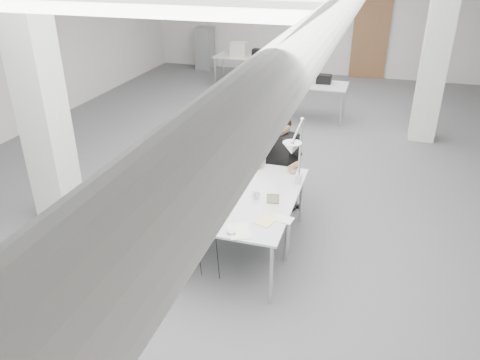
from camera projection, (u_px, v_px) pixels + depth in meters
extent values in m
cube|color=#545456|center=(262.00, 176.00, 7.53)|extent=(10.00, 14.00, 0.02)
cube|color=silver|center=(328.00, 16.00, 12.80)|extent=(10.00, 0.02, 3.20)
cube|color=white|center=(41.00, 102.00, 5.70)|extent=(0.45, 0.45, 3.20)
cube|color=white|center=(436.00, 54.00, 8.29)|extent=(0.45, 0.45, 3.20)
cube|color=brown|center=(370.00, 39.00, 12.67)|extent=(0.95, 0.08, 2.10)
cube|color=white|center=(102.00, 8.00, 2.77)|extent=(2.80, 0.14, 0.08)
cube|color=silver|center=(205.00, 211.00, 5.06)|extent=(1.80, 0.90, 0.02)
cube|color=silver|center=(231.00, 176.00, 5.83)|extent=(1.80, 0.90, 0.02)
cube|color=silver|center=(308.00, 84.00, 9.71)|extent=(1.60, 0.80, 0.02)
cube|color=silver|center=(246.00, 57.00, 12.11)|extent=(1.60, 0.80, 0.02)
cube|color=gray|center=(205.00, 48.00, 13.86)|extent=(0.45, 0.55, 1.20)
cube|color=silver|center=(177.00, 167.00, 5.31)|extent=(0.50, 0.12, 0.61)
cube|color=maroon|center=(200.00, 167.00, 5.17)|extent=(0.48, 0.13, 0.53)
cube|color=black|center=(173.00, 218.00, 4.88)|extent=(0.46, 0.30, 0.02)
imported|color=#B7B8BC|center=(191.00, 222.00, 4.81)|extent=(0.36, 0.26, 0.03)
ellipsoid|color=silver|center=(231.00, 232.00, 4.62)|extent=(0.11, 0.08, 0.04)
cube|color=black|center=(138.00, 196.00, 5.27)|extent=(0.27, 0.26, 0.05)
cube|color=olive|center=(159.00, 186.00, 5.44)|extent=(0.13, 0.06, 0.10)
cube|color=#A98949|center=(273.00, 199.00, 5.16)|extent=(0.14, 0.05, 0.11)
cylinder|color=silver|center=(256.00, 195.00, 5.25)|extent=(0.09, 0.05, 0.09)
cube|color=white|center=(239.00, 231.00, 4.67)|extent=(0.31, 0.35, 0.01)
cube|color=#FFE598|center=(266.00, 221.00, 4.85)|extent=(0.23, 0.27, 0.01)
cube|color=white|center=(283.00, 219.00, 4.88)|extent=(0.23, 0.18, 0.01)
cube|color=beige|center=(211.00, 160.00, 5.79)|extent=(0.46, 0.45, 0.35)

